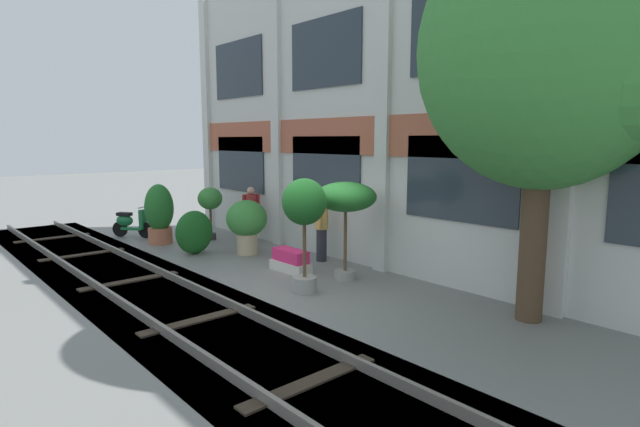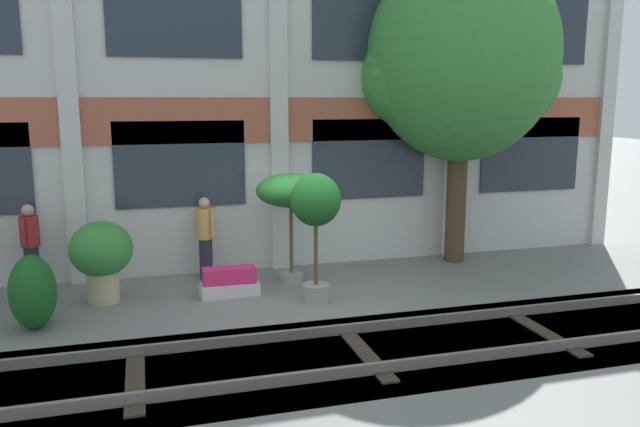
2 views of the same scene
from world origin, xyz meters
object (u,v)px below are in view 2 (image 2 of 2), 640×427
Objects in this scene: broadleaf_tree at (462,62)px; potted_plant_stone_basin at (101,254)px; potted_plant_low_pan at (291,194)px; resident_by_doorway at (31,245)px; resident_watching_tracks at (205,235)px; potted_plant_tall_urn at (316,209)px; topiary_hedge at (33,292)px; potted_plant_square_trough at (229,282)px.

broadleaf_tree is 4.57× the size of potted_plant_stone_basin.
potted_plant_stone_basin is 3.57m from potted_plant_low_pan.
resident_by_doorway is 3.16m from resident_watching_tracks.
potted_plant_tall_urn is 1.97× the size of topiary_hedge.
potted_plant_square_trough is 0.74× the size of potted_plant_stone_basin.
broadleaf_tree is 4.63m from potted_plant_low_pan.
potted_plant_low_pan is (-3.82, -0.60, -2.54)m from broadleaf_tree.
resident_by_doorway reaches higher than resident_watching_tracks.
potted_plant_tall_urn is (3.59, -1.00, 0.79)m from potted_plant_stone_basin.
potted_plant_low_pan is at bearing 21.56° from potted_plant_square_trough.
broadleaf_tree is at bearing 6.78° from potted_plant_stone_basin.
potted_plant_square_trough is 0.66× the size of resident_watching_tracks.
potted_plant_stone_basin is 0.88× the size of resident_by_doorway.
resident_by_doorway is (-8.56, 0.13, -3.41)m from broadleaf_tree.
potted_plant_low_pan is (-0.14, 1.26, 0.09)m from potted_plant_tall_urn.
potted_plant_tall_urn reaches higher than topiary_hedge.
resident_by_doorway reaches higher than potted_plant_stone_basin.
potted_plant_square_trough is at bearing 0.94° from resident_by_doorway.
potted_plant_low_pan is 1.84× the size of topiary_hedge.
potted_plant_low_pan is (3.45, 0.26, 0.87)m from potted_plant_stone_basin.
potted_plant_low_pan reaches higher than resident_watching_tracks.
broadleaf_tree is 2.90× the size of potted_plant_tall_urn.
potted_plant_tall_urn is at bearing -1.60° from resident_by_doorway.
broadleaf_tree reaches higher than resident_by_doorway.
resident_by_doorway is at bearing 157.72° from potted_plant_tall_urn.
broadleaf_tree is at bearing 12.91° from topiary_hedge.
potted_plant_square_trough is at bearing -6.39° from potted_plant_stone_basin.
topiary_hedge reaches higher than potted_plant_square_trough.
potted_plant_low_pan is (1.28, 0.50, 1.50)m from potted_plant_square_trough.
potted_plant_tall_urn is at bearing 0.31° from topiary_hedge.
broadleaf_tree is 8.08m from potted_plant_stone_basin.
broadleaf_tree reaches higher than potted_plant_square_trough.
potted_plant_tall_urn is 4.69m from topiary_hedge.
resident_watching_tracks is (-1.71, 1.97, -0.78)m from potted_plant_tall_urn.
potted_plant_tall_urn is at bearing -15.55° from potted_plant_stone_basin.
potted_plant_low_pan is 1.30× the size of resident_by_doorway.
potted_plant_square_trough is 0.50× the size of potted_plant_low_pan.
broadleaf_tree is at bearing 26.85° from potted_plant_tall_urn.
resident_by_doorway is at bearing 142.11° from potted_plant_stone_basin.
resident_by_doorway reaches higher than potted_plant_square_trough.
potted_plant_tall_urn is (-3.68, -1.86, -2.63)m from broadleaf_tree.
broadleaf_tree is 4.03× the size of resident_watching_tracks.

